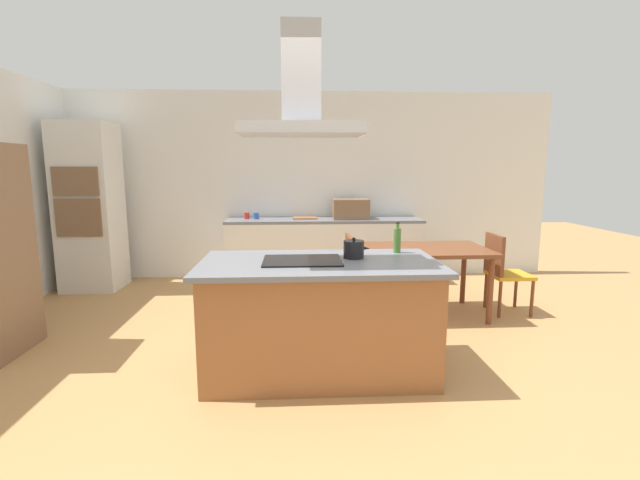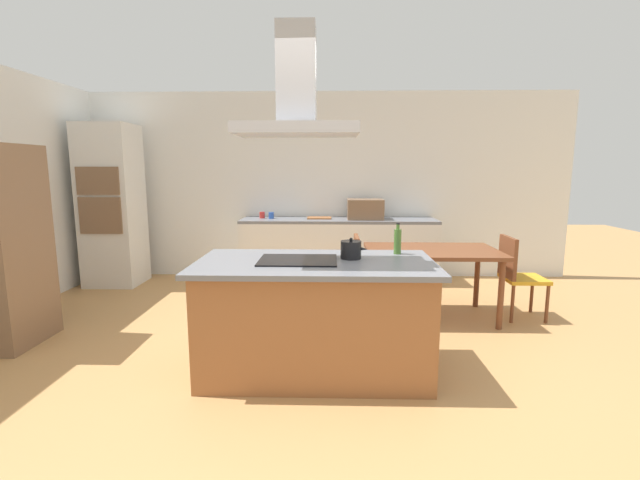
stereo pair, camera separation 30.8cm
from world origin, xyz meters
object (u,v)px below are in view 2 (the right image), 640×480
(tea_kettle, at_px, (351,250))
(coffee_mug_red, at_px, (262,215))
(coffee_mug_blue, at_px, (271,215))
(chair_at_left_end, at_px, (347,271))
(wall_oven_stack, at_px, (112,206))
(dining_table, at_px, (432,257))
(chair_at_right_end, at_px, (517,272))
(cooktop, at_px, (298,260))
(countertop_microwave, at_px, (365,209))
(cutting_board, at_px, (319,218))
(olive_oil_bottle, at_px, (398,241))
(range_hood, at_px, (297,100))

(tea_kettle, height_order, coffee_mug_red, tea_kettle)
(coffee_mug_blue, distance_m, chair_at_left_end, 1.93)
(wall_oven_stack, relative_size, chair_at_left_end, 2.47)
(coffee_mug_red, xyz_separation_m, coffee_mug_blue, (0.14, -0.04, 0.00))
(coffee_mug_blue, bearing_deg, tea_kettle, -70.07)
(dining_table, xyz_separation_m, chair_at_left_end, (-0.92, -0.00, -0.16))
(chair_at_right_end, bearing_deg, dining_table, 180.00)
(cooktop, bearing_deg, tea_kettle, 13.80)
(coffee_mug_red, distance_m, chair_at_right_end, 3.43)
(countertop_microwave, xyz_separation_m, cutting_board, (-0.65, 0.05, -0.13))
(wall_oven_stack, height_order, chair_at_right_end, wall_oven_stack)
(olive_oil_bottle, distance_m, coffee_mug_blue, 2.97)
(coffee_mug_red, bearing_deg, chair_at_right_end, -28.19)
(wall_oven_stack, distance_m, range_hood, 3.96)
(countertop_microwave, bearing_deg, dining_table, -68.39)
(cutting_board, bearing_deg, dining_table, -51.57)
(coffee_mug_blue, relative_size, range_hood, 0.10)
(olive_oil_bottle, bearing_deg, countertop_microwave, 91.77)
(chair_at_right_end, bearing_deg, range_hood, -149.15)
(cutting_board, relative_size, chair_at_right_end, 0.38)
(cooktop, height_order, cutting_board, cutting_board)
(coffee_mug_red, bearing_deg, countertop_microwave, -2.79)
(olive_oil_bottle, bearing_deg, range_hood, -159.19)
(countertop_microwave, distance_m, range_hood, 3.16)
(countertop_microwave, relative_size, chair_at_right_end, 0.56)
(coffee_mug_blue, relative_size, chair_at_left_end, 0.10)
(cooktop, distance_m, olive_oil_bottle, 0.87)
(cooktop, distance_m, chair_at_right_end, 2.66)
(cooktop, xyz_separation_m, dining_table, (1.34, 1.35, -0.24))
(coffee_mug_red, distance_m, cutting_board, 0.82)
(tea_kettle, xyz_separation_m, chair_at_right_end, (1.84, 1.24, -0.46))
(cooktop, xyz_separation_m, tea_kettle, (0.41, 0.10, 0.07))
(countertop_microwave, relative_size, coffee_mug_blue, 5.56)
(coffee_mug_blue, relative_size, wall_oven_stack, 0.04)
(chair_at_right_end, bearing_deg, coffee_mug_red, 151.81)
(cooktop, bearing_deg, chair_at_right_end, 30.85)
(coffee_mug_blue, bearing_deg, cutting_board, 1.14)
(wall_oven_stack, distance_m, chair_at_left_end, 3.50)
(coffee_mug_blue, bearing_deg, dining_table, -38.92)
(cutting_board, bearing_deg, wall_oven_stack, -174.31)
(chair_at_left_end, height_order, range_hood, range_hood)
(olive_oil_bottle, relative_size, cutting_board, 0.77)
(dining_table, height_order, chair_at_left_end, chair_at_left_end)
(cooktop, bearing_deg, wall_oven_stack, 136.27)
(range_hood, bearing_deg, cutting_board, 88.39)
(tea_kettle, xyz_separation_m, wall_oven_stack, (-3.18, 2.54, 0.13))
(coffee_mug_red, relative_size, chair_at_left_end, 0.10)
(olive_oil_bottle, xyz_separation_m, wall_oven_stack, (-3.58, 2.34, 0.09))
(cutting_board, bearing_deg, tea_kettle, -83.30)
(countertop_microwave, height_order, chair_at_right_end, countertop_microwave)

